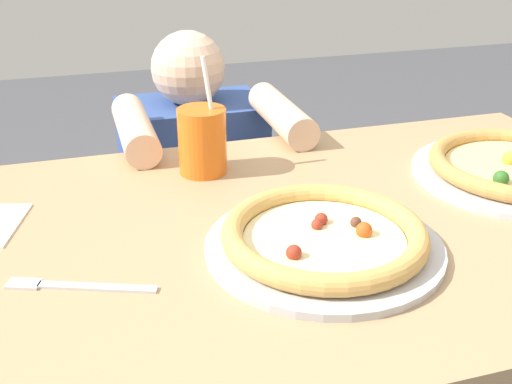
% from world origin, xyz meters
% --- Properties ---
extents(dining_table, '(1.30, 0.77, 0.75)m').
position_xyz_m(dining_table, '(0.00, 0.00, 0.63)').
color(dining_table, tan).
rests_on(dining_table, ground).
extents(pizza_near, '(0.35, 0.35, 0.04)m').
position_xyz_m(pizza_near, '(-0.00, -0.09, 0.77)').
color(pizza_near, '#B7B7BC').
rests_on(pizza_near, dining_table).
extents(drink_cup_colored, '(0.09, 0.09, 0.22)m').
position_xyz_m(drink_cup_colored, '(-0.11, 0.24, 0.81)').
color(drink_cup_colored, orange).
rests_on(drink_cup_colored, dining_table).
extents(fork, '(0.20, 0.09, 0.00)m').
position_xyz_m(fork, '(-0.35, -0.08, 0.75)').
color(fork, silver).
rests_on(fork, dining_table).
extents(diner_seated, '(0.39, 0.51, 0.93)m').
position_xyz_m(diner_seated, '(-0.05, 0.64, 0.43)').
color(diner_seated, '#333847').
rests_on(diner_seated, ground).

